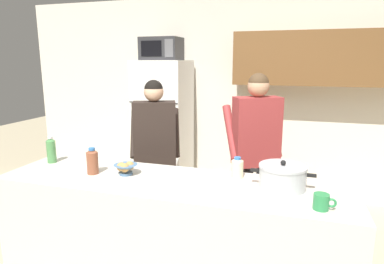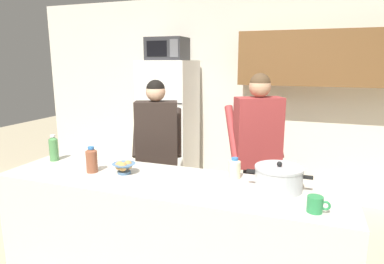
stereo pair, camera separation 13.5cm
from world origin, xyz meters
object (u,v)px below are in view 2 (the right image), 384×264
person_near_pot (157,142)px  bottle_mid_counter (54,148)px  refrigerator (169,129)px  coffee_mug (315,204)px  microwave (167,49)px  person_by_sink (257,141)px  bread_bowl (124,167)px  cooking_pot (279,178)px  bottle_near_edge (235,168)px  bottle_far_corner (92,160)px

person_near_pot → bottle_mid_counter: size_ratio=6.95×
refrigerator → coffee_mug: refrigerator is taller
microwave → refrigerator: bearing=90.1°
person_by_sink → coffee_mug: bearing=-65.4°
person_by_sink → person_near_pot: bearing=-171.4°
bread_bowl → person_near_pot: bearing=96.3°
microwave → cooking_pot: size_ratio=1.11×
bread_bowl → bottle_mid_counter: size_ratio=0.79×
person_near_pot → person_by_sink: 0.97m
refrigerator → person_near_pot: refrigerator is taller
coffee_mug → bottle_near_edge: 0.69m
person_near_pot → bottle_far_corner: size_ratio=7.74×
bottle_near_edge → bottle_far_corner: 1.11m
person_by_sink → coffee_mug: (0.51, -1.11, -0.08)m
bread_bowl → bottle_mid_counter: bottle_mid_counter is taller
bottle_far_corner → coffee_mug: bearing=-5.6°
microwave → person_by_sink: bearing=-34.8°
person_by_sink → bottle_near_edge: 0.71m
coffee_mug → bread_bowl: bread_bowl is taller
microwave → coffee_mug: (1.81, -2.02, -0.95)m
person_by_sink → cooking_pot: (0.28, -0.83, -0.04)m
coffee_mug → bottle_far_corner: (-1.64, 0.16, 0.05)m
bottle_mid_counter → refrigerator: bearing=79.1°
person_by_sink → cooking_pot: person_by_sink is taller
bottle_mid_counter → bottle_far_corner: size_ratio=1.11×
refrigerator → bread_bowl: (0.42, -1.83, 0.08)m
microwave → bread_bowl: (0.42, -1.81, -0.95)m
refrigerator → person_by_sink: 1.60m
refrigerator → bread_bowl: refrigerator is taller
refrigerator → bottle_far_corner: 1.89m
person_near_pot → person_by_sink: bearing=8.6°
coffee_mug → microwave: bearing=131.9°
microwave → cooking_pot: bearing=-47.8°
person_by_sink → coffee_mug: 1.23m
microwave → coffee_mug: size_ratio=3.66×
microwave → coffee_mug: microwave is taller
bottle_near_edge → bread_bowl: bearing=-166.9°
person_by_sink → bottle_mid_counter: (-1.63, -0.80, -0.01)m
person_near_pot → bread_bowl: size_ratio=8.80×
cooking_pot → coffee_mug: 0.37m
cooking_pot → coffee_mug: size_ratio=3.31×
person_by_sink → bottle_mid_counter: 1.82m
coffee_mug → bread_bowl: size_ratio=0.72×
refrigerator → cooking_pot: bearing=-48.1°
refrigerator → coffee_mug: size_ratio=13.60×
bottle_far_corner → microwave: bearing=95.2°
cooking_pot → coffee_mug: bearing=-50.2°
cooking_pot → bottle_mid_counter: (-1.91, 0.03, 0.03)m
refrigerator → microwave: size_ratio=3.71×
person_near_pot → bread_bowl: 0.76m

